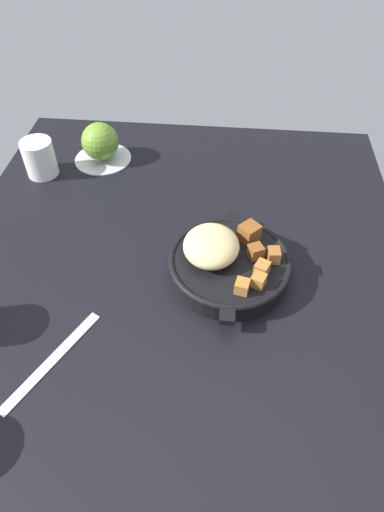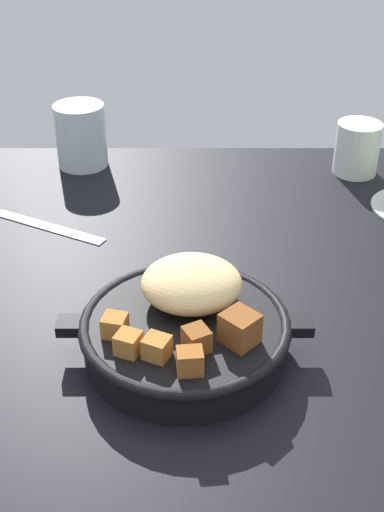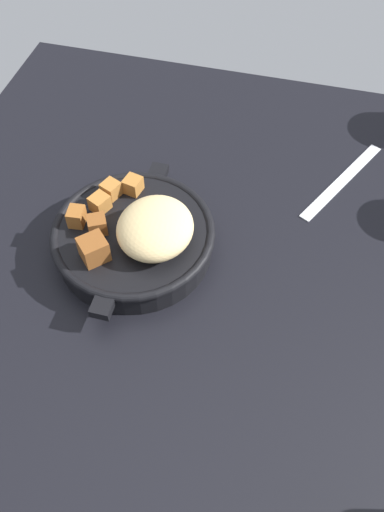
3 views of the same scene
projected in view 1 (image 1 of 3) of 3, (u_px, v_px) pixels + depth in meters
The scene contains 6 objects.
ground_plane at pixel (178, 261), 80.39cm from camera, with size 91.34×83.70×2.40cm, color black.
cast_iron_skillet at pixel (227, 262), 74.39cm from camera, with size 25.33×21.06×8.39cm.
saucer_plate at pixel (103, 158), 100.28cm from camera, with size 12.83×12.83×0.60cm, color #B7BABF.
red_apple at pixel (100, 141), 97.06cm from camera, with size 8.24×8.24×8.24cm, color olive.
butter_knife at pixel (52, 360), 64.76cm from camera, with size 19.60×1.60×0.36cm, color silver.
white_creamer_pitcher at pixel (40, 158), 93.93cm from camera, with size 6.70×6.70×7.97cm, color white.
Camera 1 is at (-53.96, -7.69, 57.96)cm, focal length 30.66 mm.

